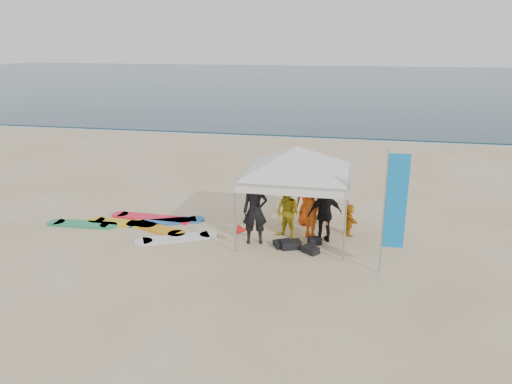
{
  "coord_description": "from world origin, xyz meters",
  "views": [
    {
      "loc": [
        2.61,
        -11.59,
        5.65
      ],
      "look_at": [
        -0.39,
        2.6,
        1.2
      ],
      "focal_mm": 35.0,
      "sensor_mm": 36.0,
      "label": 1
    }
  ],
  "objects_px": {
    "person_orange_a": "(313,211)",
    "canopy_tent": "(298,146)",
    "person_orange_b": "(308,200)",
    "surfboard_spread": "(143,225)",
    "feather_flag": "(395,203)",
    "person_black_a": "(255,211)",
    "marker_pennant": "(242,230)",
    "person_seated": "(349,220)",
    "person_yellow": "(287,213)",
    "person_black_b": "(325,214)"
  },
  "relations": [
    {
      "from": "person_black_a",
      "to": "person_seated",
      "type": "xyz_separation_m",
      "value": [
        2.63,
        1.17,
        -0.48
      ]
    },
    {
      "from": "person_orange_b",
      "to": "person_seated",
      "type": "relative_size",
      "value": 1.66
    },
    {
      "from": "person_orange_a",
      "to": "person_seated",
      "type": "xyz_separation_m",
      "value": [
        1.06,
        0.46,
        -0.37
      ]
    },
    {
      "from": "person_yellow",
      "to": "surfboard_spread",
      "type": "relative_size",
      "value": 0.3
    },
    {
      "from": "person_black_a",
      "to": "feather_flag",
      "type": "relative_size",
      "value": 0.61
    },
    {
      "from": "person_yellow",
      "to": "person_black_b",
      "type": "xyz_separation_m",
      "value": [
        1.09,
        -0.03,
        0.07
      ]
    },
    {
      "from": "person_orange_b",
      "to": "surfboard_spread",
      "type": "relative_size",
      "value": 0.31
    },
    {
      "from": "feather_flag",
      "to": "surfboard_spread",
      "type": "xyz_separation_m",
      "value": [
        -7.45,
        1.83,
        -1.84
      ]
    },
    {
      "from": "person_black_b",
      "to": "feather_flag",
      "type": "xyz_separation_m",
      "value": [
        1.77,
        -1.77,
        1.02
      ]
    },
    {
      "from": "person_orange_a",
      "to": "canopy_tent",
      "type": "relative_size",
      "value": 0.41
    },
    {
      "from": "marker_pennant",
      "to": "person_seated",
      "type": "bearing_deg",
      "value": 27.35
    },
    {
      "from": "person_seated",
      "to": "person_black_a",
      "type": "bearing_deg",
      "value": 97.28
    },
    {
      "from": "person_black_b",
      "to": "surfboard_spread",
      "type": "relative_size",
      "value": 0.33
    },
    {
      "from": "person_black_b",
      "to": "feather_flag",
      "type": "distance_m",
      "value": 2.7
    },
    {
      "from": "person_black_a",
      "to": "person_seated",
      "type": "height_order",
      "value": "person_black_a"
    },
    {
      "from": "person_seated",
      "to": "canopy_tent",
      "type": "distance_m",
      "value": 2.78
    },
    {
      "from": "person_yellow",
      "to": "surfboard_spread",
      "type": "distance_m",
      "value": 4.66
    },
    {
      "from": "person_orange_b",
      "to": "person_black_b",
      "type": "bearing_deg",
      "value": 121.04
    },
    {
      "from": "person_yellow",
      "to": "person_orange_a",
      "type": "distance_m",
      "value": 0.74
    },
    {
      "from": "person_orange_a",
      "to": "person_seated",
      "type": "distance_m",
      "value": 1.21
    },
    {
      "from": "canopy_tent",
      "to": "feather_flag",
      "type": "distance_m",
      "value": 3.41
    },
    {
      "from": "person_black_b",
      "to": "person_orange_b",
      "type": "distance_m",
      "value": 1.42
    },
    {
      "from": "canopy_tent",
      "to": "person_black_a",
      "type": "bearing_deg",
      "value": -147.15
    },
    {
      "from": "person_black_a",
      "to": "person_seated",
      "type": "bearing_deg",
      "value": 8.97
    },
    {
      "from": "person_black_b",
      "to": "feather_flag",
      "type": "bearing_deg",
      "value": 113.88
    },
    {
      "from": "person_orange_b",
      "to": "person_orange_a",
      "type": "bearing_deg",
      "value": 108.24
    },
    {
      "from": "marker_pennant",
      "to": "surfboard_spread",
      "type": "relative_size",
      "value": 0.12
    },
    {
      "from": "person_orange_a",
      "to": "surfboard_spread",
      "type": "bearing_deg",
      "value": 37.28
    },
    {
      "from": "person_seated",
      "to": "feather_flag",
      "type": "xyz_separation_m",
      "value": [
        1.08,
        -2.44,
        1.38
      ]
    },
    {
      "from": "person_yellow",
      "to": "person_black_b",
      "type": "height_order",
      "value": "person_black_b"
    },
    {
      "from": "person_orange_a",
      "to": "surfboard_spread",
      "type": "relative_size",
      "value": 0.33
    },
    {
      "from": "person_orange_a",
      "to": "person_black_b",
      "type": "distance_m",
      "value": 0.43
    },
    {
      "from": "person_black_a",
      "to": "person_orange_a",
      "type": "distance_m",
      "value": 1.73
    },
    {
      "from": "person_black_a",
      "to": "person_yellow",
      "type": "relative_size",
      "value": 1.23
    },
    {
      "from": "person_yellow",
      "to": "person_orange_a",
      "type": "relative_size",
      "value": 0.92
    },
    {
      "from": "person_orange_a",
      "to": "canopy_tent",
      "type": "xyz_separation_m",
      "value": [
        -0.49,
        -0.01,
        1.89
      ]
    },
    {
      "from": "person_yellow",
      "to": "person_seated",
      "type": "height_order",
      "value": "person_yellow"
    },
    {
      "from": "person_black_a",
      "to": "canopy_tent",
      "type": "bearing_deg",
      "value": 17.93
    },
    {
      "from": "person_orange_b",
      "to": "canopy_tent",
      "type": "height_order",
      "value": "canopy_tent"
    },
    {
      "from": "person_black_a",
      "to": "person_orange_a",
      "type": "bearing_deg",
      "value": 9.41
    },
    {
      "from": "person_seated",
      "to": "feather_flag",
      "type": "distance_m",
      "value": 3.01
    },
    {
      "from": "canopy_tent",
      "to": "surfboard_spread",
      "type": "distance_m",
      "value": 5.53
    },
    {
      "from": "person_orange_a",
      "to": "person_orange_b",
      "type": "height_order",
      "value": "person_orange_a"
    },
    {
      "from": "feather_flag",
      "to": "canopy_tent",
      "type": "bearing_deg",
      "value": 143.12
    },
    {
      "from": "person_orange_b",
      "to": "surfboard_spread",
      "type": "height_order",
      "value": "person_orange_b"
    },
    {
      "from": "person_black_a",
      "to": "feather_flag",
      "type": "distance_m",
      "value": 4.03
    },
    {
      "from": "feather_flag",
      "to": "marker_pennant",
      "type": "height_order",
      "value": "feather_flag"
    },
    {
      "from": "person_yellow",
      "to": "person_seated",
      "type": "distance_m",
      "value": 1.91
    },
    {
      "from": "person_black_a",
      "to": "person_orange_b",
      "type": "height_order",
      "value": "person_black_a"
    },
    {
      "from": "surfboard_spread",
      "to": "canopy_tent",
      "type": "bearing_deg",
      "value": 1.71
    }
  ]
}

